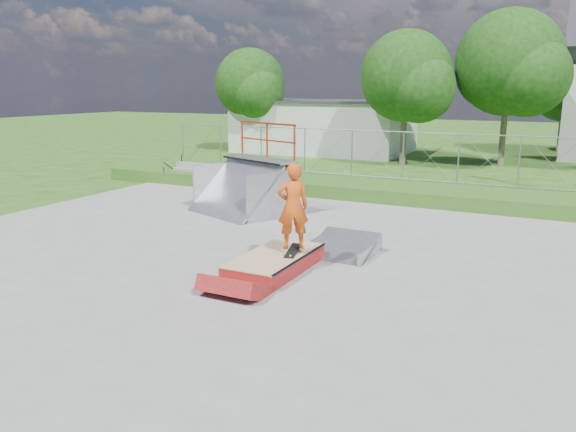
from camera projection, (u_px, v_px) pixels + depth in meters
name	position (u px, v px, depth m)	size (l,w,h in m)	color
ground	(269.00, 275.00, 11.89)	(120.00, 120.00, 0.00)	#284E16
concrete_pad	(269.00, 274.00, 11.88)	(20.00, 16.00, 0.04)	gray
grass_berm	(394.00, 191.00, 20.13)	(24.00, 3.00, 0.50)	#284E16
grind_box	(275.00, 263.00, 12.09)	(1.26, 2.57, 0.38)	maroon
quarter_pipe	(240.00, 169.00, 17.43)	(2.78, 2.35, 2.78)	#96989E
flat_bank_ramp	(342.00, 247.00, 13.20)	(1.44, 1.53, 0.44)	#96989E
skateboard	(293.00, 251.00, 12.13)	(0.22, 0.80, 0.02)	black
skater	(293.00, 210.00, 11.92)	(0.67, 0.44, 1.85)	#DD5014
concrete_stairs	(187.00, 174.00, 23.07)	(1.50, 1.60, 0.80)	gray
chain_link_fence	(403.00, 156.00, 20.74)	(20.00, 0.06, 1.80)	gray
utility_building_flat	(324.00, 127.00, 34.22)	(10.00, 6.00, 3.00)	silver
tree_left_near	(410.00, 80.00, 27.26)	(4.76, 4.48, 6.65)	brown
tree_center	(515.00, 66.00, 26.89)	(5.44, 5.12, 7.60)	brown
tree_left_far	(252.00, 86.00, 33.42)	(4.42, 4.16, 6.18)	brown
tree_back_mid	(569.00, 91.00, 33.14)	(4.08, 3.84, 5.70)	brown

